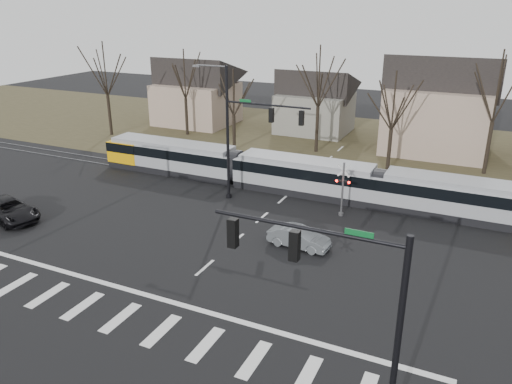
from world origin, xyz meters
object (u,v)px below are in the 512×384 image
at_px(suv, 8,210).
at_px(rail_crossing_signal, 342,191).
at_px(tram, 303,175).
at_px(sedan, 299,237).

height_order(suv, rail_crossing_signal, rail_crossing_signal).
bearing_deg(tram, suv, -140.78).
distance_m(tram, suv, 21.93).
bearing_deg(suv, tram, -38.66).
bearing_deg(suv, sedan, -64.74).
bearing_deg(sedan, suv, 107.04).
distance_m(tram, sedan, 9.72).
bearing_deg(sedan, tram, 22.44).
relative_size(tram, sedan, 9.34).
relative_size(sedan, rail_crossing_signal, 1.00).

